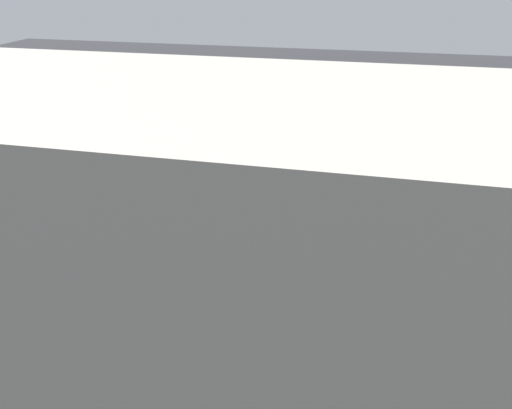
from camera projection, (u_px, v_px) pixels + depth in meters
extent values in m
plane|color=black|center=(302.00, 222.00, 13.97)|extent=(60.00, 60.00, 0.00)
cube|color=gray|center=(273.00, 315.00, 10.29)|extent=(24.00, 3.20, 0.04)
cube|color=blue|center=(354.00, 195.00, 13.68)|extent=(4.22, 2.71, 0.99)
cube|color=#1E232B|center=(368.00, 168.00, 13.16)|extent=(2.66, 2.08, 0.77)
cylinder|color=black|center=(299.00, 211.00, 13.90)|extent=(0.64, 0.38, 0.60)
cylinder|color=black|center=(319.00, 192.00, 15.02)|extent=(0.64, 0.38, 0.60)
cylinder|color=black|center=(391.00, 233.00, 12.78)|extent=(0.64, 0.38, 0.60)
cylinder|color=black|center=(405.00, 211.00, 13.90)|extent=(0.64, 0.38, 0.60)
cylinder|color=gold|center=(146.00, 248.00, 12.10)|extent=(0.22, 0.22, 0.62)
sphere|color=gold|center=(144.00, 235.00, 11.94)|extent=(0.26, 0.26, 0.26)
cylinder|color=gold|center=(152.00, 246.00, 12.04)|extent=(0.10, 0.09, 0.09)
cylinder|color=gold|center=(139.00, 245.00, 12.10)|extent=(0.10, 0.09, 0.09)
cylinder|color=#2D2D2D|center=(147.00, 258.00, 12.23)|extent=(0.31, 0.31, 0.06)
cube|color=#B2262D|center=(102.00, 215.00, 11.92)|extent=(0.25, 0.37, 0.55)
sphere|color=tan|center=(100.00, 200.00, 11.75)|extent=(0.22, 0.22, 0.22)
cylinder|color=#1E1E2D|center=(108.00, 238.00, 12.31)|extent=(0.13, 0.13, 0.85)
cylinder|color=#1E1E2D|center=(105.00, 242.00, 12.15)|extent=(0.13, 0.13, 0.85)
cylinder|color=#B2262D|center=(107.00, 210.00, 12.13)|extent=(0.09, 0.09, 0.50)
cylinder|color=#B2262D|center=(98.00, 219.00, 11.71)|extent=(0.09, 0.09, 0.50)
cylinder|color=#B7BABF|center=(355.00, 337.00, 8.93)|extent=(0.04, 0.04, 1.05)
cylinder|color=#B7BABF|center=(188.00, 312.00, 9.58)|extent=(0.04, 0.04, 1.05)
cylinder|color=#B7BABF|center=(41.00, 290.00, 10.22)|extent=(0.04, 0.04, 1.05)
cylinder|color=#B7BABF|center=(269.00, 304.00, 9.05)|extent=(9.54, 0.04, 0.04)
cylinder|color=#B7BABF|center=(268.00, 322.00, 9.23)|extent=(9.54, 0.04, 0.04)
cylinder|color=#4C4C51|center=(111.00, 234.00, 10.92)|extent=(0.07, 0.07, 2.40)
cube|color=black|center=(105.00, 195.00, 10.50)|extent=(0.04, 0.44, 0.44)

